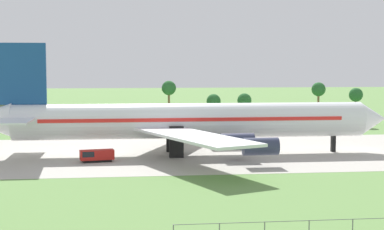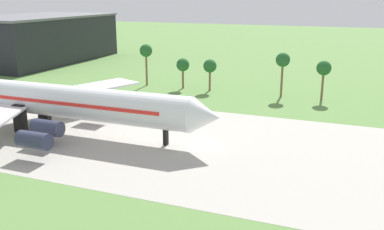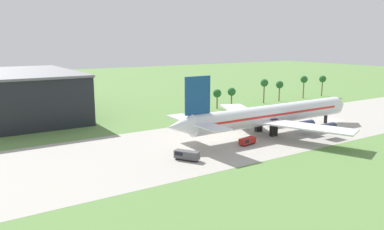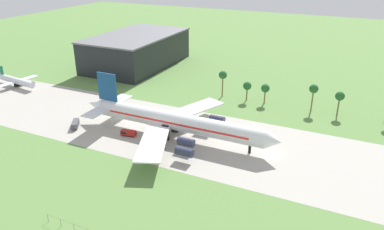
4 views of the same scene
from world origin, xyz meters
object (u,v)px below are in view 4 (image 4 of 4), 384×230
Objects in this scene: regional_aircraft at (16,81)px; terminal_building at (137,50)px; jet_airliner at (175,121)px; baggage_tug at (75,124)px; fuel_truck at (128,133)px.

regional_aircraft is 64.56m from terminal_building.
baggage_tug is (-36.79, -8.72, -4.64)m from jet_airliner.
baggage_tug is at bearing -174.05° from fuel_truck.
terminal_building is at bearing 107.02° from baggage_tug.
fuel_truck is 0.09× the size of terminal_building.
jet_airliner is 13.00× the size of fuel_truck.
jet_airliner is 38.10m from baggage_tug.
fuel_truck is (78.08, -21.08, -1.71)m from regional_aircraft.
jet_airliner is at bearing 23.03° from fuel_truck.
regional_aircraft is 61.14m from baggage_tug.
jet_airliner is 94.48m from regional_aircraft.
jet_airliner reaches higher than baggage_tug.
regional_aircraft is 4.35× the size of fuel_truck.
baggage_tug is 1.12× the size of fuel_truck.
jet_airliner is 1.21× the size of terminal_building.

